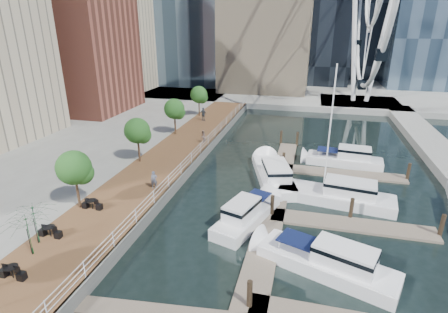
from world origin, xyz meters
The scene contains 16 objects.
ground centered at (0.00, 0.00, 0.00)m, with size 520.00×520.00×0.00m, color black.
boardwalk centered at (-9.00, 15.00, 0.50)m, with size 6.00×60.00×1.00m, color brown.
seawall centered at (-6.00, 15.00, 0.50)m, with size 0.25×60.00×1.00m, color #595954.
land_far centered at (0.00, 102.00, 0.50)m, with size 200.00×114.00×1.00m, color gray.
pier centered at (14.00, 52.00, 0.50)m, with size 14.00×12.00×1.00m, color gray.
railing centered at (-6.10, 15.00, 1.52)m, with size 0.10×60.00×1.05m, color white, non-canonical shape.
floating_docks centered at (7.97, 9.98, 0.49)m, with size 16.00×34.00×2.60m.
midrise_condos centered at (-33.57, 26.82, 13.42)m, with size 19.00×67.00×28.00m.
street_trees centered at (-11.40, 14.00, 4.29)m, with size 2.60×42.60×4.60m.
cafe_tables centered at (-10.40, -2.00, 1.37)m, with size 2.50×13.70×0.74m.
yacht_foreground centered at (7.02, 2.13, 0.00)m, with size 2.46×9.18×2.15m, color white, non-canonical shape.
pedestrian_near centered at (-7.23, 8.51, 1.78)m, with size 0.57×0.37×1.55m, color #52596D.
pedestrian_mid centered at (-6.87, 21.41, 1.76)m, with size 0.74×0.58×1.53m, color gray.
pedestrian_far centered at (-9.88, 31.29, 1.99)m, with size 1.15×0.48×1.97m, color #363C44.
moored_yachts centered at (8.46, 10.77, 0.00)m, with size 22.59×29.72×11.50m.
cafe_seating centered at (-10.41, -3.00, 2.32)m, with size 5.28×9.60×2.72m.
Camera 1 is at (5.26, -16.48, 14.19)m, focal length 28.00 mm.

